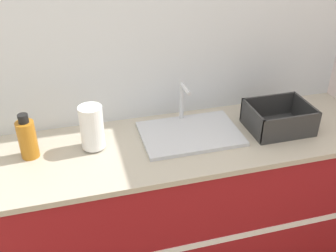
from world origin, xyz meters
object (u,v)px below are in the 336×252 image
sink (190,132)px  paper_towel_roll (92,128)px  bottle_amber (27,138)px  dish_rack (278,120)px

sink → paper_towel_roll: bearing=179.0°
paper_towel_roll → bottle_amber: 0.31m
dish_rack → paper_towel_roll: bearing=175.8°
sink → paper_towel_roll: 0.52m
paper_towel_roll → bottle_amber: (-0.31, 0.01, -0.02)m
paper_towel_roll → bottle_amber: same height
sink → dish_rack: size_ratio=1.58×
bottle_amber → sink: bearing=-1.2°
sink → dish_rack: bearing=-7.5°
dish_rack → bottle_amber: 1.30m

